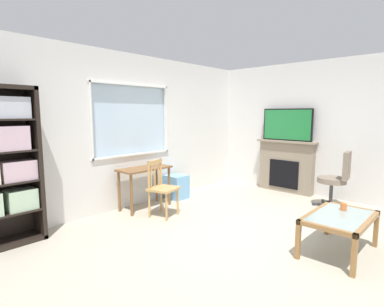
{
  "coord_description": "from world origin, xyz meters",
  "views": [
    {
      "loc": [
        -3.28,
        -2.11,
        1.64
      ],
      "look_at": [
        -0.17,
        0.74,
        1.08
      ],
      "focal_mm": 28.26,
      "sensor_mm": 36.0,
      "label": 1
    }
  ],
  "objects_px": {
    "coffee_table": "(340,221)",
    "desk_under_window": "(145,175)",
    "tv": "(287,125)",
    "office_chair": "(337,176)",
    "wooden_chair": "(162,188)",
    "fireplace": "(286,166)",
    "sippy_cup": "(343,207)",
    "plastic_drawer_unit": "(176,187)"
  },
  "relations": [
    {
      "from": "coffee_table",
      "to": "desk_under_window",
      "type": "bearing_deg",
      "value": 98.9
    },
    {
      "from": "tv",
      "to": "office_chair",
      "type": "height_order",
      "value": "tv"
    },
    {
      "from": "desk_under_window",
      "to": "wooden_chair",
      "type": "height_order",
      "value": "wooden_chair"
    },
    {
      "from": "fireplace",
      "to": "sippy_cup",
      "type": "xyz_separation_m",
      "value": [
        -2.02,
        -1.71,
        -0.04
      ]
    },
    {
      "from": "tv",
      "to": "wooden_chair",
      "type": "bearing_deg",
      "value": 164.51
    },
    {
      "from": "fireplace",
      "to": "tv",
      "type": "relative_size",
      "value": 1.18
    },
    {
      "from": "desk_under_window",
      "to": "wooden_chair",
      "type": "xyz_separation_m",
      "value": [
        -0.07,
        -0.52,
        -0.13
      ]
    },
    {
      "from": "desk_under_window",
      "to": "wooden_chair",
      "type": "bearing_deg",
      "value": -98.01
    },
    {
      "from": "desk_under_window",
      "to": "tv",
      "type": "height_order",
      "value": "tv"
    },
    {
      "from": "plastic_drawer_unit",
      "to": "sippy_cup",
      "type": "distance_m",
      "value": 3.06
    },
    {
      "from": "desk_under_window",
      "to": "plastic_drawer_unit",
      "type": "bearing_deg",
      "value": 3.56
    },
    {
      "from": "wooden_chair",
      "to": "plastic_drawer_unit",
      "type": "relative_size",
      "value": 1.99
    },
    {
      "from": "office_chair",
      "to": "coffee_table",
      "type": "bearing_deg",
      "value": -161.93
    },
    {
      "from": "coffee_table",
      "to": "sippy_cup",
      "type": "distance_m",
      "value": 0.26
    },
    {
      "from": "coffee_table",
      "to": "plastic_drawer_unit",
      "type": "bearing_deg",
      "value": 83.88
    },
    {
      "from": "tv",
      "to": "office_chair",
      "type": "xyz_separation_m",
      "value": [
        -0.42,
        -1.16,
        -0.85
      ]
    },
    {
      "from": "plastic_drawer_unit",
      "to": "fireplace",
      "type": "height_order",
      "value": "fireplace"
    },
    {
      "from": "tv",
      "to": "sippy_cup",
      "type": "distance_m",
      "value": 2.78
    },
    {
      "from": "office_chair",
      "to": "wooden_chair",
      "type": "bearing_deg",
      "value": 140.69
    },
    {
      "from": "office_chair",
      "to": "coffee_table",
      "type": "xyz_separation_m",
      "value": [
        -1.8,
        -0.59,
        -0.16
      ]
    },
    {
      "from": "fireplace",
      "to": "plastic_drawer_unit",
      "type": "bearing_deg",
      "value": 145.15
    },
    {
      "from": "fireplace",
      "to": "desk_under_window",
      "type": "bearing_deg",
      "value": 154.73
    },
    {
      "from": "wooden_chair",
      "to": "fireplace",
      "type": "bearing_deg",
      "value": -15.4
    },
    {
      "from": "wooden_chair",
      "to": "coffee_table",
      "type": "distance_m",
      "value": 2.57
    },
    {
      "from": "tv",
      "to": "coffee_table",
      "type": "height_order",
      "value": "tv"
    },
    {
      "from": "coffee_table",
      "to": "fireplace",
      "type": "bearing_deg",
      "value": 37.83
    },
    {
      "from": "desk_under_window",
      "to": "plastic_drawer_unit",
      "type": "distance_m",
      "value": 0.89
    },
    {
      "from": "wooden_chair",
      "to": "tv",
      "type": "xyz_separation_m",
      "value": [
        2.78,
        -0.77,
        0.94
      ]
    },
    {
      "from": "tv",
      "to": "sippy_cup",
      "type": "xyz_separation_m",
      "value": [
        -2.0,
        -1.71,
        -0.91
      ]
    },
    {
      "from": "wooden_chair",
      "to": "coffee_table",
      "type": "height_order",
      "value": "wooden_chair"
    },
    {
      "from": "plastic_drawer_unit",
      "to": "office_chair",
      "type": "bearing_deg",
      "value": -59.38
    },
    {
      "from": "desk_under_window",
      "to": "tv",
      "type": "relative_size",
      "value": 0.88
    },
    {
      "from": "desk_under_window",
      "to": "sippy_cup",
      "type": "bearing_deg",
      "value": -76.81
    },
    {
      "from": "plastic_drawer_unit",
      "to": "office_chair",
      "type": "distance_m",
      "value": 2.91
    },
    {
      "from": "sippy_cup",
      "to": "tv",
      "type": "bearing_deg",
      "value": 40.59
    },
    {
      "from": "tv",
      "to": "office_chair",
      "type": "relative_size",
      "value": 1.05
    },
    {
      "from": "tv",
      "to": "coffee_table",
      "type": "xyz_separation_m",
      "value": [
        -2.23,
        -1.74,
        -1.02
      ]
    },
    {
      "from": "wooden_chair",
      "to": "fireplace",
      "type": "xyz_separation_m",
      "value": [
        2.79,
        -0.77,
        0.08
      ]
    },
    {
      "from": "plastic_drawer_unit",
      "to": "wooden_chair",
      "type": "bearing_deg",
      "value": -147.2
    },
    {
      "from": "office_chair",
      "to": "sippy_cup",
      "type": "relative_size",
      "value": 11.11
    },
    {
      "from": "wooden_chair",
      "to": "plastic_drawer_unit",
      "type": "height_order",
      "value": "wooden_chair"
    },
    {
      "from": "desk_under_window",
      "to": "wooden_chair",
      "type": "distance_m",
      "value": 0.54
    }
  ]
}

